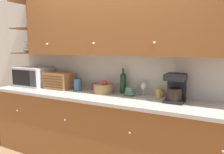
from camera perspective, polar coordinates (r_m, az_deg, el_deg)
name	(u,v)px	position (r m, az deg, el deg)	size (l,w,h in m)	color
wall_back	(121,66)	(3.04, 2.27, 2.94)	(5.95, 0.06, 2.60)	silver
counter_unit	(108,131)	(2.92, -0.92, -13.95)	(3.57, 0.67, 0.94)	brown
backsplash_panel	(119,73)	(3.02, 1.96, 0.96)	(3.55, 0.01, 0.51)	#B7B2A8
upper_cabinets	(126,22)	(2.78, 3.55, 14.22)	(3.55, 0.39, 0.83)	brown
microwave	(33,77)	(3.71, -19.85, 0.12)	(0.55, 0.39, 0.30)	silver
bread_box	(59,81)	(3.35, -13.78, -0.91)	(0.40, 0.26, 0.24)	#996033
storage_canister	(78,84)	(3.14, -8.97, -1.92)	(0.12, 0.12, 0.18)	#33567A
mug_blue_second	(95,87)	(3.16, -4.53, -2.52)	(0.09, 0.08, 0.10)	#B73D38
fruit_basket	(103,88)	(2.93, -2.26, -2.98)	(0.26, 0.26, 0.19)	#937047
wine_bottle	(123,82)	(2.92, 2.89, -1.33)	(0.08, 0.08, 0.34)	#19381E
bowl_stack_on_counter	(130,91)	(2.80, 4.73, -3.72)	(0.15, 0.15, 0.12)	slate
wine_glass	(143,87)	(2.80, 8.23, -2.51)	(0.07, 0.07, 0.17)	silver
mug	(159,93)	(2.75, 12.23, -4.15)	(0.09, 0.08, 0.10)	gold
coffee_maker	(176,88)	(2.55, 16.27, -2.67)	(0.21, 0.24, 0.32)	black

